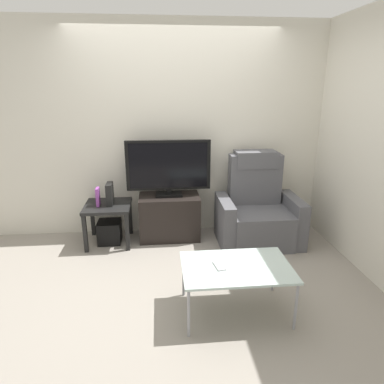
{
  "coord_description": "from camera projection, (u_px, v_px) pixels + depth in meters",
  "views": [
    {
      "loc": [
        -0.2,
        -3.16,
        1.86
      ],
      "look_at": [
        0.15,
        0.5,
        0.7
      ],
      "focal_mm": 32.03,
      "sensor_mm": 36.0,
      "label": 1
    }
  ],
  "objects": [
    {
      "name": "cell_phone",
      "position": [
        219.0,
        266.0,
        2.8
      ],
      "size": [
        0.09,
        0.16,
        0.01
      ],
      "primitive_type": "cube",
      "rotation": [
        0.0,
        0.0,
        0.17
      ],
      "color": "#B7B7BC",
      "rests_on": "coffee_table"
    },
    {
      "name": "recliner_armchair",
      "position": [
        258.0,
        211.0,
        4.18
      ],
      "size": [
        0.98,
        0.78,
        1.08
      ],
      "rotation": [
        0.0,
        0.0,
        -0.14
      ],
      "color": "#515156",
      "rests_on": "ground"
    },
    {
      "name": "book_upright",
      "position": [
        98.0,
        197.0,
        4.02
      ],
      "size": [
        0.03,
        0.12,
        0.22
      ],
      "primitive_type": "cube",
      "color": "purple",
      "rests_on": "side_table"
    },
    {
      "name": "television",
      "position": [
        168.0,
        167.0,
        4.11
      ],
      "size": [
        1.01,
        0.2,
        0.68
      ],
      "color": "black",
      "rests_on": "tv_stand"
    },
    {
      "name": "subwoofer_box",
      "position": [
        110.0,
        232.0,
        4.18
      ],
      "size": [
        0.27,
        0.27,
        0.27
      ],
      "primitive_type": "cube",
      "color": "black",
      "rests_on": "ground"
    },
    {
      "name": "wall_back",
      "position": [
        175.0,
        131.0,
        4.26
      ],
      "size": [
        6.4,
        0.06,
        2.6
      ],
      "primitive_type": "cube",
      "color": "beige",
      "rests_on": "ground"
    },
    {
      "name": "tv_stand",
      "position": [
        170.0,
        217.0,
        4.29
      ],
      "size": [
        0.74,
        0.45,
        0.55
      ],
      "color": "black",
      "rests_on": "ground"
    },
    {
      "name": "side_table",
      "position": [
        108.0,
        211.0,
        4.1
      ],
      "size": [
        0.54,
        0.54,
        0.49
      ],
      "color": "black",
      "rests_on": "ground"
    },
    {
      "name": "wall_side",
      "position": [
        372.0,
        144.0,
        3.36
      ],
      "size": [
        0.06,
        4.48,
        2.6
      ],
      "primitive_type": "cube",
      "color": "beige",
      "rests_on": "ground"
    },
    {
      "name": "coffee_table",
      "position": [
        236.0,
        269.0,
        2.82
      ],
      "size": [
        0.9,
        0.6,
        0.43
      ],
      "color": "#B2C6C1",
      "rests_on": "ground"
    },
    {
      "name": "ground_plane",
      "position": [
        182.0,
        271.0,
        3.58
      ],
      "size": [
        6.4,
        6.4,
        0.0
      ],
      "primitive_type": "plane",
      "color": "gray"
    },
    {
      "name": "game_console",
      "position": [
        110.0,
        194.0,
        4.05
      ],
      "size": [
        0.07,
        0.2,
        0.26
      ],
      "primitive_type": "cube",
      "color": "black",
      "rests_on": "side_table"
    }
  ]
}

